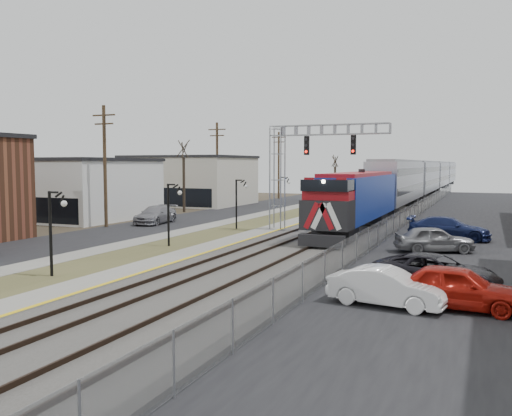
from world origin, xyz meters
The scene contains 22 objects.
street_west centered at (-11.50, 35.00, 0.02)m, with size 7.00×120.00×0.04m, color black.
sidewalk centered at (-7.00, 35.00, 0.04)m, with size 2.00×120.00×0.08m, color gray.
grass_median centered at (-4.00, 35.00, 0.03)m, with size 4.00×120.00×0.06m, color #4E4F2A.
platform centered at (-1.00, 35.00, 0.12)m, with size 2.00×120.00×0.24m, color gray.
ballast_bed centered at (4.00, 35.00, 0.10)m, with size 8.00×120.00×0.20m, color #595651.
parking_lot centered at (16.00, 35.00, 0.02)m, with size 16.00×120.00×0.04m, color black.
platform_edge centered at (-0.12, 35.00, 0.24)m, with size 0.24×120.00×0.01m, color gold.
track_near centered at (2.00, 35.00, 0.28)m, with size 1.58×120.00×0.15m.
track_far centered at (5.50, 35.00, 0.28)m, with size 1.58×120.00×0.15m.
train centered at (5.50, 75.62, 2.94)m, with size 3.00×108.65×5.33m.
signal_gantry centered at (1.22, 27.99, 5.59)m, with size 9.00×1.07×8.15m.
lampposts centered at (-4.00, 18.29, 2.00)m, with size 0.14×62.14×4.00m.
utility_poles centered at (-14.50, 25.00, 5.00)m, with size 0.28×80.28×10.00m.
fence centered at (8.20, 35.00, 0.80)m, with size 0.04×120.00×1.60m, color gray.
buildings_west centered at (-21.00, 24.21, 3.01)m, with size 14.00×67.00×7.00m.
bare_trees centered at (-12.66, 38.91, 2.70)m, with size 12.30×42.30×5.95m.
car_lot_a centered at (13.58, 9.45, 0.79)m, with size 1.86×4.62×1.57m, color #A6160C.
car_lot_b centered at (11.18, 8.83, 0.70)m, with size 1.49×4.28×1.41m, color white.
car_lot_c centered at (12.58, 12.40, 0.72)m, with size 2.39×5.19×1.44m, color black.
car_lot_d centered at (12.08, 28.10, 0.79)m, with size 2.22×5.45×1.58m, color #16204F.
car_lot_e centered at (11.64, 22.27, 0.77)m, with size 1.83×4.54×1.55m, color slate.
car_street_b centered at (-12.21, 28.81, 0.77)m, with size 2.16×5.30×1.54m, color gray.
Camera 1 is at (14.48, -10.99, 5.24)m, focal length 38.00 mm.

